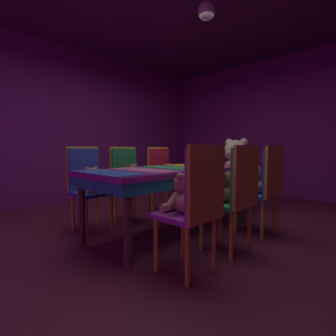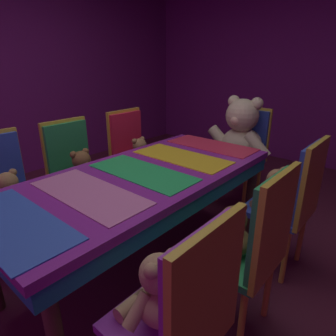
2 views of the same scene
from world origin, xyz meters
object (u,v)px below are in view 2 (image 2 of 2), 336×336
object	(u,v)px
teddy_left_2	(140,154)
teddy_right_1	(232,233)
teddy_left_1	(83,171)
king_teddy_bear	(240,135)
teddy_right_0	(158,292)
chair_left_0	(1,187)
throne_chair	(247,145)
banquet_table	(143,184)
chair_right_1	(257,241)
teddy_left_0	(10,194)
chair_left_2	(130,149)
chair_right_0	(188,311)
teddy_right_2	(275,191)
chair_left_1	(73,166)
chair_right_2	(297,195)

from	to	relation	value
teddy_left_2	teddy_right_1	size ratio (longest dim) A/B	0.97
teddy_left_1	king_teddy_bear	bearing A→B (deg)	64.14
teddy_right_0	king_teddy_bear	world-z (taller)	king_teddy_bear
chair_left_0	teddy_left_1	xyz separation A→B (m)	(0.15, 0.58, -0.01)
teddy_left_1	throne_chair	size ratio (longest dim) A/B	0.33
banquet_table	teddy_left_2	bearing A→B (deg)	137.11
chair_right_1	throne_chair	bearing A→B (deg)	-61.63
teddy_left_0	teddy_left_1	bearing A→B (deg)	89.03
chair_left_2	chair_right_0	xyz separation A→B (m)	(1.66, -1.23, 0.00)
teddy_right_1	teddy_right_2	size ratio (longest dim) A/B	0.97
chair_left_1	chair_right_1	xyz separation A→B (m)	(1.67, 0.00, 0.00)
teddy_left_1	chair_right_0	bearing A→B (deg)	-20.77
chair_left_2	teddy_left_1	bearing A→B (deg)	-78.21
teddy_left_0	throne_chair	world-z (taller)	throne_chair
chair_left_0	teddy_right_1	distance (m)	1.64
teddy_left_0	chair_left_2	distance (m)	1.24
chair_left_0	teddy_left_0	size ratio (longest dim) A/B	3.21
teddy_right_0	teddy_right_2	size ratio (longest dim) A/B	1.06
teddy_left_1	chair_left_0	bearing A→B (deg)	-104.88
chair_left_1	throne_chair	xyz separation A→B (m)	(0.82, 1.57, 0.00)
teddy_right_2	teddy_left_0	bearing A→B (deg)	42.31
teddy_right_2	king_teddy_bear	bearing A→B (deg)	-47.45
banquet_table	chair_left_1	bearing A→B (deg)	-178.11
chair_left_0	chair_left_1	xyz separation A→B (m)	(0.01, 0.58, 0.00)
chair_left_2	king_teddy_bear	size ratio (longest dim) A/B	1.42
banquet_table	chair_right_0	size ratio (longest dim) A/B	2.05
banquet_table	chair_left_2	bearing A→B (deg)	142.56
teddy_right_2	throne_chair	bearing A→B (deg)	-53.28
teddy_left_1	teddy_left_2	size ratio (longest dim) A/B	1.09
chair_left_2	chair_right_1	xyz separation A→B (m)	(1.66, -0.65, 0.00)
teddy_left_0	king_teddy_bear	world-z (taller)	king_teddy_bear
teddy_left_1	chair_right_0	distance (m)	1.63
chair_left_2	banquet_table	bearing A→B (deg)	-37.44
chair_right_2	king_teddy_bear	world-z (taller)	king_teddy_bear
chair_right_0	teddy_right_0	xyz separation A→B (m)	(-0.15, -0.00, -0.00)
chair_left_1	teddy_left_2	distance (m)	0.67
teddy_right_1	chair_right_2	xyz separation A→B (m)	(0.12, 0.66, 0.01)
teddy_right_2	king_teddy_bear	world-z (taller)	king_teddy_bear
teddy_right_0	chair_right_2	distance (m)	1.25
chair_right_2	king_teddy_bear	size ratio (longest dim) A/B	1.42
chair_left_2	throne_chair	xyz separation A→B (m)	(0.81, 0.92, 0.00)
chair_left_1	teddy_right_2	bearing A→B (deg)	23.85
chair_left_1	teddy_right_0	xyz separation A→B (m)	(1.53, -0.58, -0.00)
chair_left_1	teddy_right_0	distance (m)	1.63
teddy_left_2	king_teddy_bear	size ratio (longest dim) A/B	0.43
chair_left_0	king_teddy_bear	xyz separation A→B (m)	(0.83, 1.98, 0.14)
chair_left_1	teddy_left_1	bearing A→B (deg)	-0.00
teddy_left_0	chair_right_1	size ratio (longest dim) A/B	0.31
chair_left_1	throne_chair	bearing A→B (deg)	62.31
banquet_table	chair_right_0	world-z (taller)	chair_right_0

